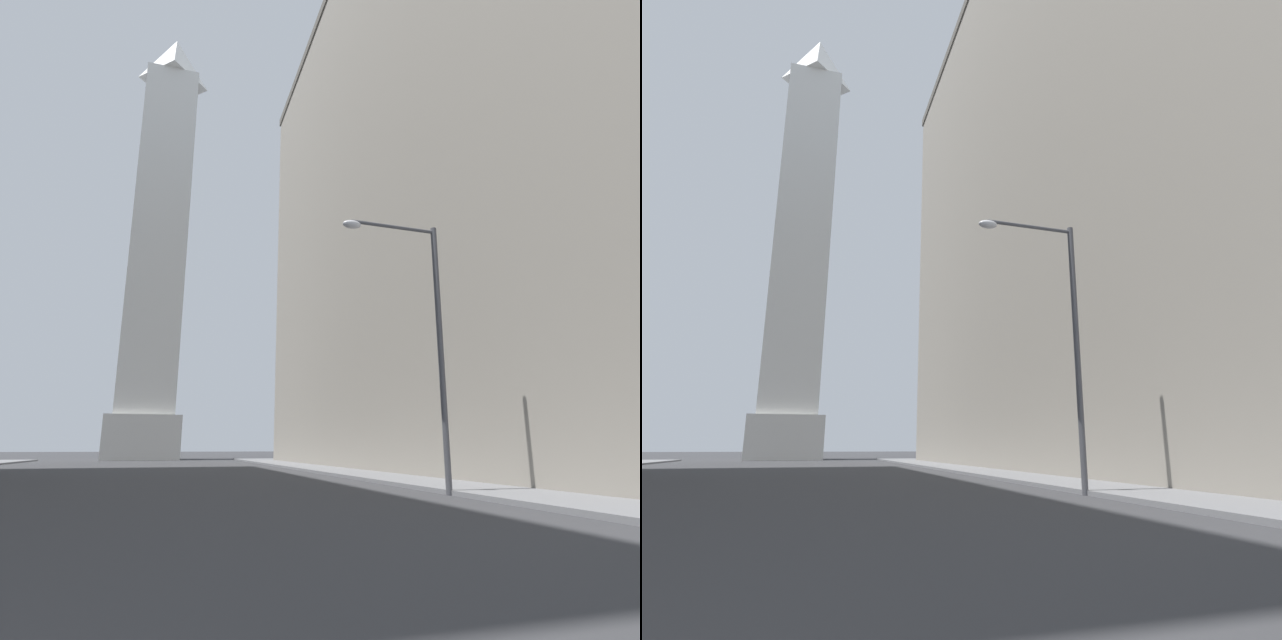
% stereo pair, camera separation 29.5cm
% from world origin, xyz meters
% --- Properties ---
extents(sidewalk_right, '(5.00, 78.29, 0.15)m').
position_xyz_m(sidewalk_right, '(13.30, 23.49, 0.07)').
color(sidewalk_right, slate).
rests_on(sidewalk_right, ground_plane).
extents(building_right, '(25.22, 48.43, 42.43)m').
position_xyz_m(building_right, '(26.34, 29.05, 21.22)').
color(building_right, gray).
rests_on(building_right, ground_plane).
extents(obelisk, '(8.80, 8.80, 61.82)m').
position_xyz_m(obelisk, '(0.00, 65.24, 29.63)').
color(obelisk, silver).
rests_on(obelisk, ground_plane).
extents(street_lamp, '(3.48, 0.36, 8.91)m').
position_xyz_m(street_lamp, '(10.25, 12.62, 5.47)').
color(street_lamp, '#4C4C51').
rests_on(street_lamp, ground_plane).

